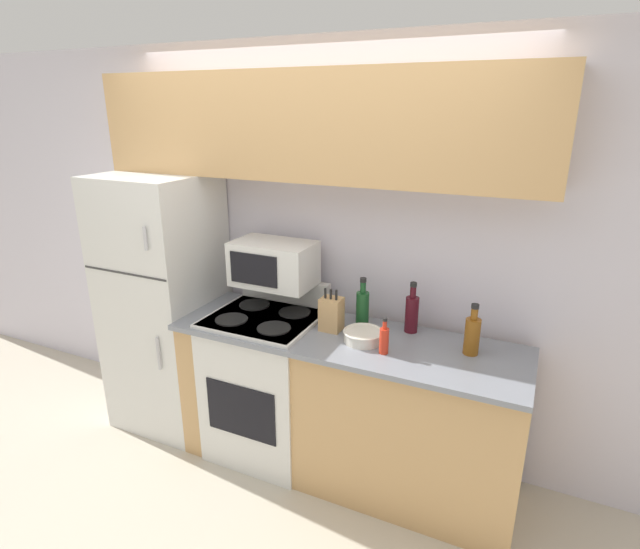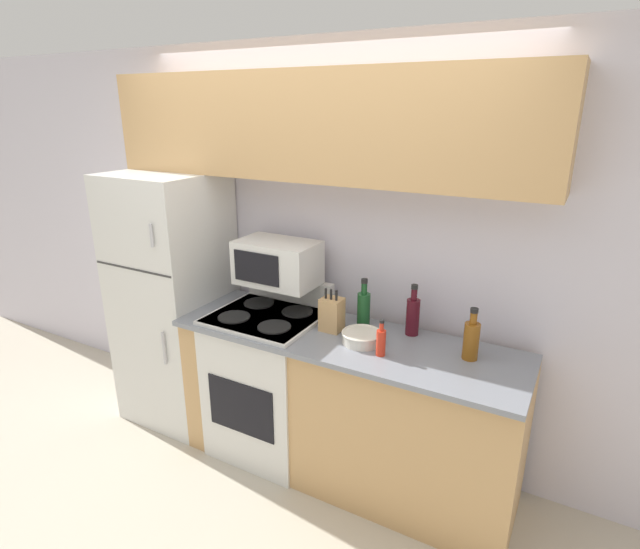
% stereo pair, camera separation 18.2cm
% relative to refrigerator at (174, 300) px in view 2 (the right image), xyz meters
% --- Properties ---
extents(ground_plane, '(12.00, 12.00, 0.00)m').
position_rel_refrigerator_xyz_m(ground_plane, '(1.01, -0.32, -0.88)').
color(ground_plane, beige).
extents(wall_back, '(8.00, 0.05, 2.55)m').
position_rel_refrigerator_xyz_m(wall_back, '(1.01, 0.35, 0.39)').
color(wall_back, silver).
rests_on(wall_back, ground_plane).
extents(lower_cabinets, '(2.02, 0.63, 0.93)m').
position_rel_refrigerator_xyz_m(lower_cabinets, '(1.35, -0.03, -0.41)').
color(lower_cabinets, tan).
rests_on(lower_cabinets, ground_plane).
extents(refrigerator, '(0.68, 0.66, 1.76)m').
position_rel_refrigerator_xyz_m(refrigerator, '(0.00, 0.00, 0.00)').
color(refrigerator, silver).
rests_on(refrigerator, ground_plane).
extents(upper_cabinets, '(2.70, 0.30, 0.60)m').
position_rel_refrigerator_xyz_m(upper_cabinets, '(1.01, 0.18, 1.18)').
color(upper_cabinets, tan).
rests_on(upper_cabinets, refrigerator).
extents(stove, '(0.65, 0.61, 1.11)m').
position_rel_refrigerator_xyz_m(stove, '(0.81, -0.04, -0.39)').
color(stove, silver).
rests_on(stove, ground_plane).
extents(microwave, '(0.50, 0.31, 0.27)m').
position_rel_refrigerator_xyz_m(microwave, '(0.82, 0.09, 0.37)').
color(microwave, silver).
rests_on(microwave, stove).
extents(knife_block, '(0.12, 0.11, 0.26)m').
position_rel_refrigerator_xyz_m(knife_block, '(1.25, 0.00, 0.15)').
color(knife_block, tan).
rests_on(knife_block, lower_cabinets).
extents(bowl, '(0.22, 0.22, 0.07)m').
position_rel_refrigerator_xyz_m(bowl, '(1.47, -0.06, 0.09)').
color(bowl, silver).
rests_on(bowl, lower_cabinets).
extents(bottle_wine_red, '(0.08, 0.08, 0.30)m').
position_rel_refrigerator_xyz_m(bottle_wine_red, '(1.67, 0.18, 0.17)').
color(bottle_wine_red, '#470F19').
rests_on(bottle_wine_red, lower_cabinets).
extents(bottle_whiskey, '(0.08, 0.08, 0.28)m').
position_rel_refrigerator_xyz_m(bottle_whiskey, '(2.03, 0.04, 0.16)').
color(bottle_whiskey, brown).
rests_on(bottle_whiskey, lower_cabinets).
extents(bottle_wine_green, '(0.08, 0.08, 0.30)m').
position_rel_refrigerator_xyz_m(bottle_wine_green, '(1.39, 0.13, 0.17)').
color(bottle_wine_green, '#194C23').
rests_on(bottle_wine_green, lower_cabinets).
extents(bottle_hot_sauce, '(0.05, 0.05, 0.20)m').
position_rel_refrigerator_xyz_m(bottle_hot_sauce, '(1.61, -0.15, 0.13)').
color(bottle_hot_sauce, red).
rests_on(bottle_hot_sauce, lower_cabinets).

